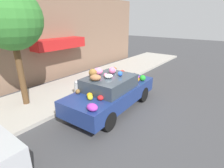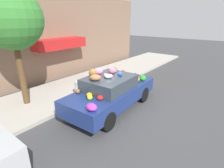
{
  "view_description": "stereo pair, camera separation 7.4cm",
  "coord_description": "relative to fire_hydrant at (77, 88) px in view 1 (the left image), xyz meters",
  "views": [
    {
      "loc": [
        -5.13,
        -4.07,
        3.47
      ],
      "look_at": [
        0.0,
        -0.15,
        1.06
      ],
      "focal_mm": 28.0,
      "sensor_mm": 36.0,
      "label": 1
    },
    {
      "loc": [
        -5.09,
        -4.13,
        3.47
      ],
      "look_at": [
        0.0,
        -0.15,
        1.06
      ],
      "focal_mm": 28.0,
      "sensor_mm": 36.0,
      "label": 2
    }
  ],
  "objects": [
    {
      "name": "ground_plane",
      "position": [
        0.18,
        -1.77,
        -0.48
      ],
      "size": [
        60.0,
        60.0,
        0.0
      ],
      "primitive_type": "plane",
      "color": "#424244"
    },
    {
      "name": "art_car",
      "position": [
        0.16,
        -1.92,
        0.28
      ],
      "size": [
        4.32,
        1.92,
        1.72
      ],
      "rotation": [
        0.0,
        0.0,
        0.05
      ],
      "color": "navy",
      "rests_on": "ground"
    },
    {
      "name": "fire_hydrant",
      "position": [
        0.0,
        0.0,
        0.0
      ],
      "size": [
        0.2,
        0.2,
        0.7
      ],
      "color": "#B2B2B7",
      "rests_on": "sidewalk_curb"
    },
    {
      "name": "street_tree",
      "position": [
        -1.88,
        1.05,
        2.97
      ],
      "size": [
        2.25,
        2.25,
        4.47
      ],
      "color": "brown",
      "rests_on": "sidewalk_curb"
    },
    {
      "name": "sidewalk_curb",
      "position": [
        0.18,
        0.93,
        -0.41
      ],
      "size": [
        24.0,
        3.2,
        0.14
      ],
      "color": "#B2ADA3",
      "rests_on": "ground"
    },
    {
      "name": "building_facade",
      "position": [
        0.24,
        3.14,
        1.95
      ],
      "size": [
        18.0,
        1.2,
        4.9
      ],
      "color": "#846651",
      "rests_on": "ground"
    }
  ]
}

